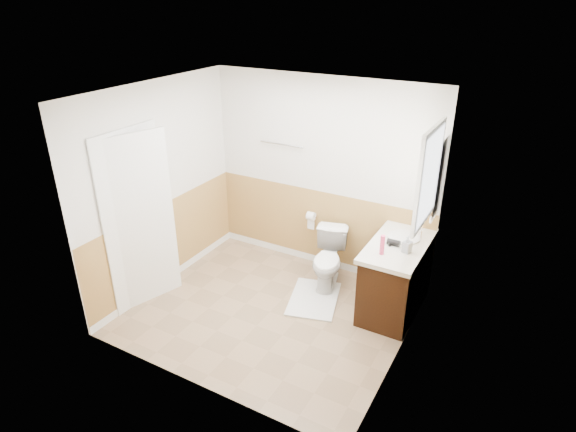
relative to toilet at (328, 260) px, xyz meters
The scene contains 32 objects.
floor 0.99m from the toilet, 111.14° to the right, with size 3.00×3.00×0.00m, color #8C7051.
ceiling 2.34m from the toilet, 111.14° to the right, with size 3.00×3.00×0.00m, color white.
wall_back 1.05m from the toilet, 127.22° to the left, with size 3.00×3.00×0.00m, color silver.
wall_front 2.36m from the toilet, 98.76° to the right, with size 3.00×3.00×0.00m, color silver.
wall_left 2.22m from the toilet, 154.83° to the right, with size 3.00×3.00×0.00m, color silver.
wall_right 1.71m from the toilet, 36.44° to the right, with size 3.00×3.00×0.00m, color silver.
wainscot_back 0.56m from the toilet, 127.99° to the left, with size 3.00×3.00×0.00m, color tan.
wainscot_front 2.18m from the toilet, 98.81° to the right, with size 3.00×3.00×0.00m, color tan.
wainscot_left 2.02m from the toilet, 154.68° to the right, with size 2.60×2.60×0.00m, color tan.
wainscot_right 1.45m from the toilet, 36.72° to the right, with size 2.60×2.60×0.00m, color tan.
toilet is the anchor object (origin of this frame).
bath_mat 0.52m from the toilet, 90.00° to the right, with size 0.55×0.80×0.02m, color white.
vanity_cabinet 0.88m from the toilet, ahead, with size 0.55×1.10×0.80m, color black.
vanity_knob_left 0.64m from the toilet, 17.20° to the right, with size 0.03×0.03×0.03m, color silver.
vanity_knob_right 0.61m from the toilet, ahead, with size 0.03×0.03×0.03m, color silver.
countertop 0.99m from the toilet, ahead, with size 0.60×1.15×0.05m, color silver.
sink_basin 1.02m from the toilet, ahead, with size 0.36×0.36×0.02m, color silver.
faucet 1.21m from the toilet, ahead, with size 0.02×0.02×0.14m, color silver.
lotion_bottle 1.07m from the toilet, 27.07° to the right, with size 0.05×0.05×0.22m, color #C9345C.
soap_dispenser 1.18m from the toilet, 12.91° to the right, with size 0.08×0.09×0.19m, color gray.
hair_dryer_body 1.00m from the toilet, 10.42° to the right, with size 0.07×0.07×0.14m, color black.
hair_dryer_handle 0.96m from the toilet, 13.40° to the right, with size 0.03×0.03×0.07m, color black.
mirror_panel 1.67m from the toilet, 11.79° to the left, with size 0.02×0.35×0.90m, color silver.
window_frame 1.82m from the toilet, 13.53° to the right, with size 0.04×0.80×1.00m, color white.
window_glass 1.83m from the toilet, 13.35° to the right, with size 0.01×0.70×0.90m, color white.
door 2.27m from the toilet, 142.88° to the right, with size 0.05×0.80×2.04m, color white.
door_frame 2.34m from the toilet, 144.06° to the right, with size 0.02×0.92×2.10m, color white.
door_knob 2.03m from the toilet, 149.60° to the right, with size 0.06×0.06×0.06m, color silver.
towel_bar 1.58m from the toilet, 156.36° to the left, with size 0.02×0.02×0.62m, color silver.
tp_holder_bar 0.67m from the toilet, 139.76° to the left, with size 0.02×0.02×0.14m, color silver.
tp_roll 0.67m from the toilet, 139.76° to the left, with size 0.11×0.11×0.10m, color white.
tp_sheet 0.62m from the toilet, 139.76° to the left, with size 0.10×0.01×0.16m, color white.
Camera 1 is at (2.40, -3.89, 3.38)m, focal length 30.02 mm.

